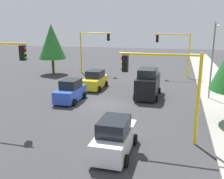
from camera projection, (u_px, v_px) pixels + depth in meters
ground_plane at (102, 104)px, 22.06m from camera, size 120.00×120.00×0.00m
sidewalk_kerb at (222, 97)px, 24.06m from camera, size 80.00×4.00×0.15m
traffic_signal_far_left at (175, 46)px, 32.73m from camera, size 0.36×4.59×5.78m
traffic_signal_far_right at (92, 44)px, 35.61m from camera, size 0.36×4.59×5.89m
traffic_signal_near_left at (165, 79)px, 14.11m from camera, size 0.36×4.59×5.25m
street_lamp_curbside at (213, 53)px, 22.05m from camera, size 2.15×0.28×7.00m
tree_opposite_side at (52, 42)px, 34.97m from camera, size 3.82×3.82×6.97m
delivery_van_black at (148, 84)px, 24.02m from camera, size 4.80×2.22×2.77m
car_white at (115, 137)px, 13.30m from camera, size 3.94×1.95×1.98m
car_blue at (70, 91)px, 22.72m from camera, size 3.79×2.00×1.98m
car_yellow at (95, 80)px, 27.48m from camera, size 4.15×2.11×1.98m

